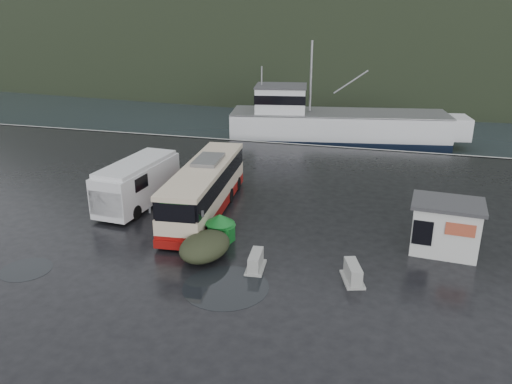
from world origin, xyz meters
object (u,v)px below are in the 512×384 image
(white_van, at_px, (140,205))
(waste_bin_right, at_px, (223,242))
(waste_bin_left, at_px, (220,242))
(coach_bus, at_px, (206,212))
(ticket_kiosk, at_px, (442,251))
(dome_tent, at_px, (205,258))
(jersey_barrier_b, at_px, (352,281))
(jersey_barrier_a, at_px, (256,269))
(fishing_trawler, at_px, (338,131))

(white_van, xyz_separation_m, waste_bin_right, (6.67, -3.63, 0.00))
(waste_bin_left, bearing_deg, white_van, 150.94)
(waste_bin_right, bearing_deg, coach_bus, 122.19)
(ticket_kiosk, bearing_deg, waste_bin_left, -165.51)
(dome_tent, bearing_deg, white_van, 139.34)
(waste_bin_left, bearing_deg, ticket_kiosk, 9.79)
(coach_bus, height_order, jersey_barrier_b, coach_bus)
(coach_bus, bearing_deg, waste_bin_right, -62.74)
(coach_bus, bearing_deg, dome_tent, -74.70)
(coach_bus, bearing_deg, jersey_barrier_a, -56.62)
(ticket_kiosk, height_order, fishing_trawler, fishing_trawler)
(jersey_barrier_a, relative_size, fishing_trawler, 0.06)
(waste_bin_left, relative_size, waste_bin_right, 1.12)
(white_van, height_order, jersey_barrier_b, white_van)
(waste_bin_right, xyz_separation_m, jersey_barrier_a, (2.41, -2.30, 0.00))
(jersey_barrier_b, bearing_deg, waste_bin_left, 162.34)
(coach_bus, xyz_separation_m, waste_bin_left, (2.17, -3.68, 0.00))
(waste_bin_left, distance_m, ticket_kiosk, 11.27)
(jersey_barrier_a, xyz_separation_m, fishing_trawler, (0.52, 29.61, 0.00))
(waste_bin_right, distance_m, ticket_kiosk, 11.14)
(waste_bin_left, xyz_separation_m, waste_bin_right, (0.14, 0.01, 0.00))
(dome_tent, distance_m, fishing_trawler, 29.36)
(white_van, relative_size, waste_bin_right, 4.87)
(waste_bin_left, height_order, ticket_kiosk, ticket_kiosk)
(waste_bin_right, xyz_separation_m, ticket_kiosk, (10.97, 1.91, 0.00))
(dome_tent, relative_size, fishing_trawler, 0.12)
(jersey_barrier_a, height_order, fishing_trawler, fishing_trawler)
(waste_bin_right, bearing_deg, fishing_trawler, 83.88)
(jersey_barrier_a, distance_m, fishing_trawler, 29.61)
(coach_bus, relative_size, jersey_barrier_a, 6.84)
(dome_tent, relative_size, jersey_barrier_a, 1.92)
(waste_bin_left, bearing_deg, waste_bin_right, 3.23)
(fishing_trawler, bearing_deg, white_van, -121.37)
(waste_bin_left, height_order, fishing_trawler, fishing_trawler)
(jersey_barrier_a, bearing_deg, waste_bin_left, 137.93)
(jersey_barrier_b, bearing_deg, fishing_trawler, 97.61)
(coach_bus, height_order, dome_tent, coach_bus)
(waste_bin_right, height_order, jersey_barrier_b, waste_bin_right)
(white_van, height_order, waste_bin_right, white_van)
(waste_bin_left, bearing_deg, jersey_barrier_a, -42.07)
(coach_bus, xyz_separation_m, jersey_barrier_b, (9.18, -5.91, 0.00))
(dome_tent, bearing_deg, waste_bin_right, 81.93)
(jersey_barrier_b, distance_m, fishing_trawler, 29.81)
(white_van, height_order, fishing_trawler, fishing_trawler)
(waste_bin_left, distance_m, jersey_barrier_b, 7.35)
(white_van, bearing_deg, ticket_kiosk, -1.52)
(ticket_kiosk, relative_size, fishing_trawler, 0.14)
(white_van, distance_m, jersey_barrier_b, 14.76)
(waste_bin_right, height_order, fishing_trawler, fishing_trawler)
(white_van, xyz_separation_m, waste_bin_left, (6.54, -3.63, 0.00))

